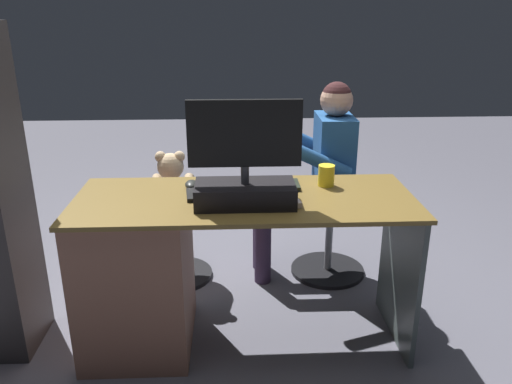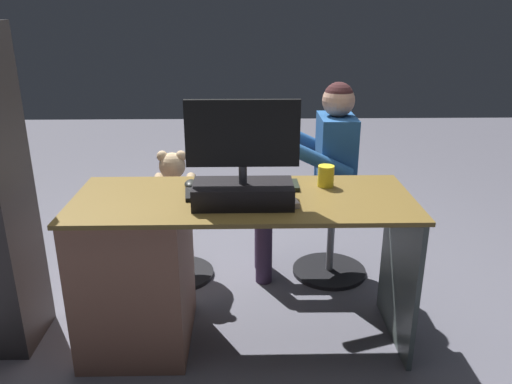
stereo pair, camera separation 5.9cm
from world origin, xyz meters
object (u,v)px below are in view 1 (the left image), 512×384
Objects in this scene: desk at (157,269)px; teddy_bear at (172,183)px; cup at (326,176)px; person at (317,168)px; monitor at (244,176)px; tv_remote at (192,195)px; keyboard at (255,185)px; visitor_chair at (329,235)px; computer_mouse at (191,184)px; office_chair_teddy at (175,237)px.

teddy_bear is (-0.01, -0.64, 0.21)m from desk.
cup reaches higher than desk.
monitor is at bearing 58.88° from person.
desk is 0.41m from tv_remote.
teddy_bear is (0.81, -0.50, -0.20)m from cup.
monitor reaches higher than keyboard.
tv_remote is at bearing -174.52° from desk.
person is (-0.44, -0.73, -0.20)m from monitor.
desk is at bearing 88.88° from teddy_bear.
visitor_chair is (-0.13, -0.50, -0.55)m from cup.
keyboard is 0.36× the size of person.
visitor_chair is at bearing -145.82° from desk.
cup is at bearing -179.54° from computer_mouse.
tv_remote reaches higher than desk.
teddy_bear is at bearing -31.97° from cup.
monitor is at bearing 168.64° from desk.
teddy_bear is (0.16, -0.51, -0.17)m from computer_mouse.
tv_remote is (0.24, -0.10, -0.12)m from monitor.
keyboard is at bearing -164.56° from desk.
office_chair_teddy is (0.46, -0.50, -0.50)m from keyboard.
computer_mouse is (0.25, -0.22, -0.11)m from monitor.
office_chair_teddy is 0.99× the size of visitor_chair.
visitor_chair is (-0.95, -0.65, -0.14)m from desk.
tv_remote is at bearing 105.21° from office_chair_teddy.
computer_mouse reaches higher than office_chair_teddy.
person is at bearing -179.12° from office_chair_teddy.
keyboard reaches higher than visitor_chair.
office_chair_teddy is at bearing 0.88° from person.
desk reaches higher than office_chair_teddy.
monitor is at bearing 29.51° from cup.
computer_mouse is 0.08× the size of person.
monitor reaches higher than desk.
cup is 0.65m from tv_remote.
tv_remote is 0.67m from teddy_bear.
monitor reaches higher than computer_mouse.
person is (-0.85, -0.00, 0.08)m from teddy_bear.
desk is 3.69× the size of keyboard.
cup is 0.23× the size of visitor_chair.
tv_remote is (0.64, 0.12, -0.04)m from cup.
keyboard is 4.10× the size of cup.
tv_remote is at bearing 11.06° from cup.
person is (-0.38, -0.51, -0.08)m from keyboard.
teddy_bear is (0.46, -0.51, -0.16)m from keyboard.
tv_remote is 0.13× the size of person.
person is (-0.69, -0.51, -0.09)m from computer_mouse.
desk reaches higher than visitor_chair.
keyboard reaches higher than desk.
visitor_chair is at bearing -179.88° from teddy_bear.
tv_remote is 0.93m from person.
person is at bearing 0.88° from visitor_chair.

